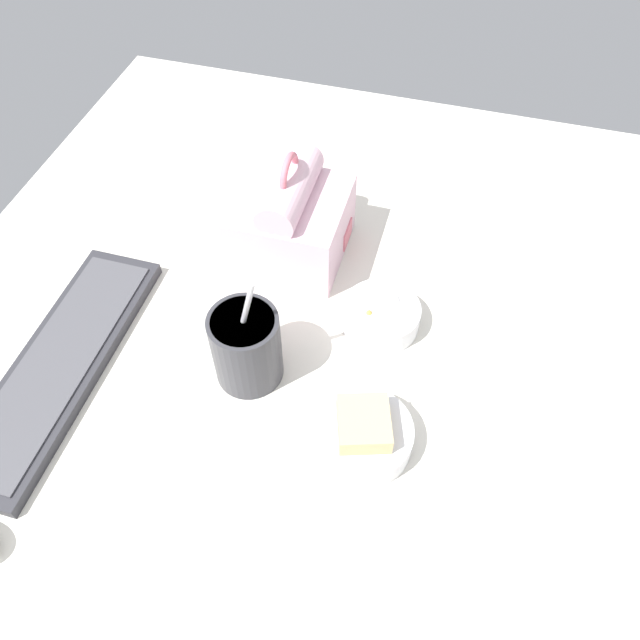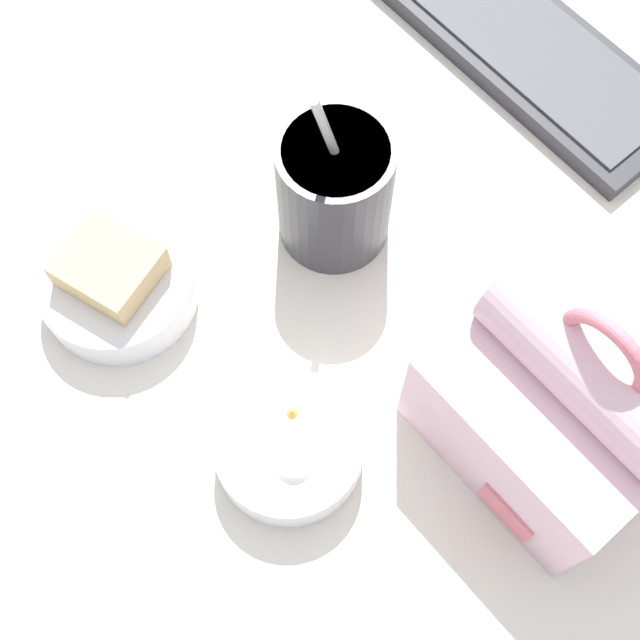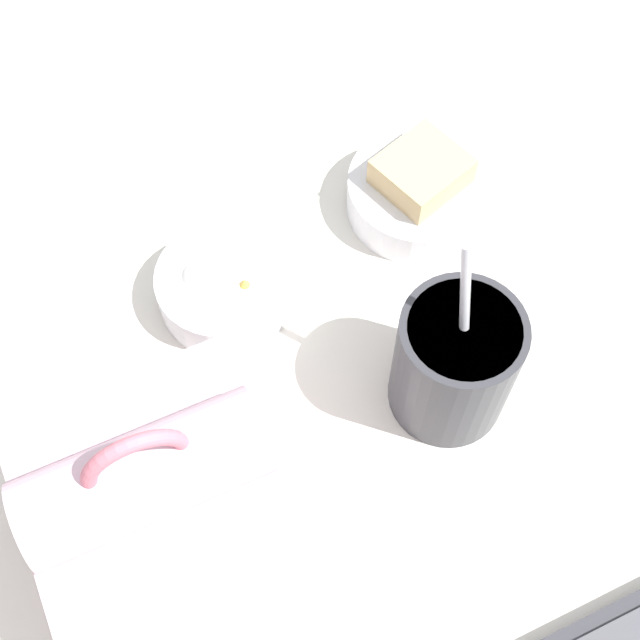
{
  "view_description": "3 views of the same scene",
  "coord_description": "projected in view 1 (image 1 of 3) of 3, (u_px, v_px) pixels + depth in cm",
  "views": [
    {
      "loc": [
        -42.19,
        -17.7,
        73.72
      ],
      "look_at": [
        7.39,
        -3.71,
        7.0
      ],
      "focal_mm": 35.0,
      "sensor_mm": 36.0,
      "label": 1
    },
    {
      "loc": [
        26.88,
        -20.39,
        67.7
      ],
      "look_at": [
        7.39,
        -3.71,
        7.0
      ],
      "focal_mm": 50.0,
      "sensor_mm": 36.0,
      "label": 2
    },
    {
      "loc": [
        20.84,
        25.69,
        67.41
      ],
      "look_at": [
        7.39,
        -3.71,
        7.0
      ],
      "focal_mm": 50.0,
      "sensor_mm": 36.0,
      "label": 3
    }
  ],
  "objects": [
    {
      "name": "bento_bowl_sandwich",
      "position": [
        363.0,
        434.0,
        0.77
      ],
      "size": [
        12.5,
        12.5,
        6.49
      ],
      "color": "silver",
      "rests_on": "desk_surface"
    },
    {
      "name": "soup_cup",
      "position": [
        246.0,
        348.0,
        0.8
      ],
      "size": [
        9.13,
        9.13,
        18.92
      ],
      "color": "#333338",
      "rests_on": "desk_surface"
    },
    {
      "name": "keyboard",
      "position": [
        60.0,
        365.0,
        0.85
      ],
      "size": [
        40.31,
        11.38,
        2.1
      ],
      "color": "#2D2D33",
      "rests_on": "desk_surface"
    },
    {
      "name": "bento_bowl_snacks",
      "position": [
        381.0,
        316.0,
        0.88
      ],
      "size": [
        11.02,
        11.02,
        4.87
      ],
      "color": "silver",
      "rests_on": "desk_surface"
    },
    {
      "name": "desk_surface",
      "position": [
        279.0,
        382.0,
        0.85
      ],
      "size": [
        140.0,
        110.0,
        2.0
      ],
      "color": "silver",
      "rests_on": "ground"
    },
    {
      "name": "lunch_bag",
      "position": [
        292.0,
        220.0,
        0.94
      ],
      "size": [
        16.43,
        16.36,
        18.27
      ],
      "color": "beige",
      "rests_on": "desk_surface"
    }
  ]
}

